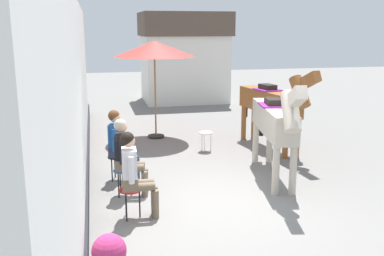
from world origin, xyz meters
name	(u,v)px	position (x,y,z in m)	size (l,w,h in m)	color
ground_plane	(192,154)	(0.00, 3.00, 0.00)	(40.00, 40.00, 0.00)	slate
pub_facade_wall	(75,104)	(-2.55, 1.50, 1.54)	(0.34, 14.00, 3.40)	white
distant_cottage	(184,56)	(1.40, 10.59, 1.80)	(3.40, 2.60, 3.50)	silver
seated_visitor_near	(134,170)	(-1.65, -0.29, 0.78)	(0.61, 0.49, 1.39)	red
seated_visitor_middle	(126,153)	(-1.70, 0.70, 0.78)	(0.61, 0.48, 1.39)	#194C99
seated_visitor_far	(119,141)	(-1.76, 1.55, 0.78)	(0.61, 0.48, 1.39)	black
saddled_horse_near	(275,121)	(1.18, 0.94, 1.16)	(0.83, 2.97, 2.06)	#B2A899
saddled_horse_far	(272,102)	(2.00, 3.03, 1.16)	(0.81, 2.98, 2.06)	brown
cafe_parasol	(154,49)	(-0.59, 4.77, 2.36)	(2.10, 2.10, 2.58)	black
spare_stool_white	(206,135)	(0.39, 3.19, 0.40)	(0.32, 0.32, 0.46)	white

